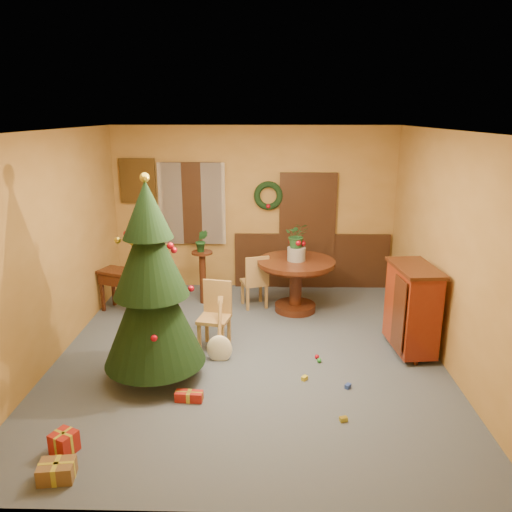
{
  "coord_description": "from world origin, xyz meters",
  "views": [
    {
      "loc": [
        0.24,
        -6.03,
        3.1
      ],
      "look_at": [
        0.09,
        0.4,
        1.25
      ],
      "focal_mm": 35.0,
      "sensor_mm": 36.0,
      "label": 1
    }
  ],
  "objects_px": {
    "dining_table": "(296,276)",
    "writing_desk": "(124,281)",
    "christmas_tree": "(151,286)",
    "sideboard": "(412,307)",
    "chair_near": "(216,312)"
  },
  "relations": [
    {
      "from": "dining_table",
      "to": "writing_desk",
      "type": "bearing_deg",
      "value": -178.2
    },
    {
      "from": "dining_table",
      "to": "christmas_tree",
      "type": "xyz_separation_m",
      "value": [
        -1.8,
        -2.18,
        0.58
      ]
    },
    {
      "from": "dining_table",
      "to": "sideboard",
      "type": "height_order",
      "value": "sideboard"
    },
    {
      "from": "sideboard",
      "to": "writing_desk",
      "type": "bearing_deg",
      "value": 162.55
    },
    {
      "from": "christmas_tree",
      "to": "sideboard",
      "type": "height_order",
      "value": "christmas_tree"
    },
    {
      "from": "christmas_tree",
      "to": "writing_desk",
      "type": "bearing_deg",
      "value": 114.64
    },
    {
      "from": "sideboard",
      "to": "chair_near",
      "type": "bearing_deg",
      "value": 177.66
    },
    {
      "from": "dining_table",
      "to": "sideboard",
      "type": "distance_m",
      "value": 2.02
    },
    {
      "from": "chair_near",
      "to": "christmas_tree",
      "type": "bearing_deg",
      "value": -126.12
    },
    {
      "from": "writing_desk",
      "to": "sideboard",
      "type": "xyz_separation_m",
      "value": [
        4.21,
        -1.32,
        0.13
      ]
    },
    {
      "from": "chair_near",
      "to": "writing_desk",
      "type": "distance_m",
      "value": 2.01
    },
    {
      "from": "dining_table",
      "to": "writing_desk",
      "type": "xyz_separation_m",
      "value": [
        -2.76,
        -0.09,
        -0.08
      ]
    },
    {
      "from": "dining_table",
      "to": "chair_near",
      "type": "distance_m",
      "value": 1.75
    },
    {
      "from": "writing_desk",
      "to": "christmas_tree",
      "type": "bearing_deg",
      "value": -65.36
    },
    {
      "from": "writing_desk",
      "to": "sideboard",
      "type": "relative_size",
      "value": 0.71
    }
  ]
}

